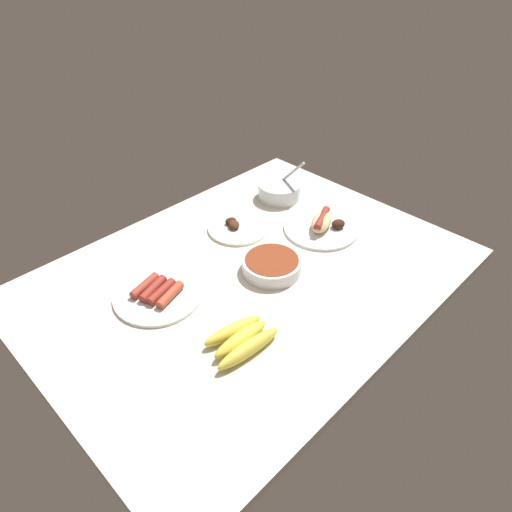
{
  "coord_description": "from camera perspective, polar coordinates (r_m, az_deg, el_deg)",
  "views": [
    {
      "loc": [
        -70.32,
        -72.52,
        84.17
      ],
      "look_at": [
        4.25,
        1.55,
        3.0
      ],
      "focal_mm": 32.34,
      "sensor_mm": 36.0,
      "label": 1
    }
  ],
  "objects": [
    {
      "name": "plate_grilled_meat",
      "position": [
        1.49,
        -2.33,
        3.58
      ],
      "size": [
        19.53,
        19.53,
        3.21
      ],
      "color": "white",
      "rests_on": "ground_plane"
    },
    {
      "name": "plate_sausages",
      "position": [
        1.26,
        -12.04,
        -4.56
      ],
      "size": [
        23.81,
        23.81,
        3.48
      ],
      "color": "white",
      "rests_on": "ground_plane"
    },
    {
      "name": "bowl_coleslaw",
      "position": [
        1.65,
        2.89,
        8.19
      ],
      "size": [
        14.98,
        15.04,
        15.0
      ],
      "color": "silver",
      "rests_on": "ground_plane"
    },
    {
      "name": "bowl_chili",
      "position": [
        1.31,
        1.95,
        -1.05
      ],
      "size": [
        17.02,
        17.02,
        4.13
      ],
      "color": "white",
      "rests_on": "ground_plane"
    },
    {
      "name": "banana_bunch",
      "position": [
        1.11,
        -1.84,
        -10.31
      ],
      "size": [
        18.65,
        12.14,
        3.96
      ],
      "color": "gold",
      "rests_on": "ground_plane"
    },
    {
      "name": "plate_hotdog_assembled",
      "position": [
        1.5,
        8.15,
        3.78
      ],
      "size": [
        23.98,
        23.98,
        5.61
      ],
      "color": "white",
      "rests_on": "ground_plane"
    },
    {
      "name": "ground_plane",
      "position": [
        1.32,
        -0.82,
        -2.63
      ],
      "size": [
        120.0,
        90.0,
        3.0
      ],
      "primitive_type": "cube",
      "color": "silver"
    }
  ]
}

